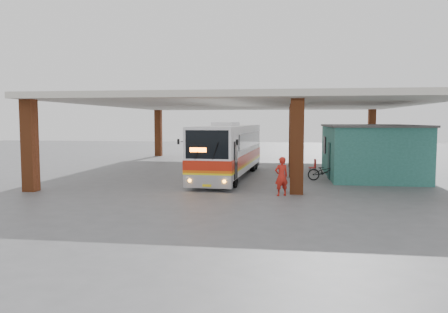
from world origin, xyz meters
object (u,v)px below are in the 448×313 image
motorcycle (325,171)px  red_chair (314,166)px  pedestrian (281,176)px  coach_bus (229,150)px

motorcycle → red_chair: bearing=-1.2°
motorcycle → pedestrian: bearing=150.7°
motorcycle → red_chair: 4.60m
coach_bus → red_chair: 6.66m
pedestrian → red_chair: pedestrian is taller
motorcycle → pedestrian: 5.89m
coach_bus → pedestrian: size_ratio=6.47×
motorcycle → red_chair: (-0.35, 4.59, -0.14)m
coach_bus → motorcycle: 5.67m
coach_bus → red_chair: coach_bus is taller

